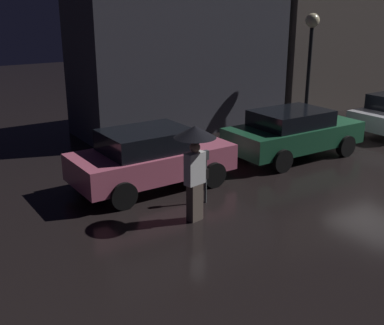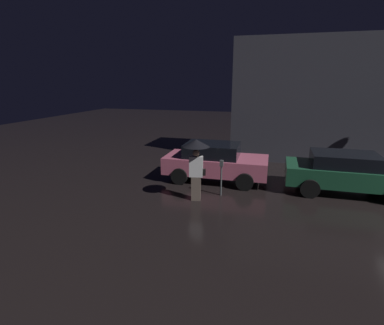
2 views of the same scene
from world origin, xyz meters
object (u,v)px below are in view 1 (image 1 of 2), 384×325
at_px(parked_car_green, 293,132).
at_px(street_lamp_near, 311,41).
at_px(pedestrian_with_umbrella, 195,152).
at_px(parked_car_pink, 151,157).
at_px(parking_meter, 206,171).

xyz_separation_m(parked_car_green, street_lamp_near, (3.13, 2.49, 2.44)).
height_order(pedestrian_with_umbrella, street_lamp_near, street_lamp_near).
relative_size(parked_car_pink, parking_meter, 3.20).
bearing_deg(parked_car_green, pedestrian_with_umbrella, -156.32).
bearing_deg(parked_car_pink, parked_car_green, -2.11).
distance_m(parked_car_pink, parked_car_green, 4.92).
distance_m(parked_car_green, street_lamp_near, 4.68).
bearing_deg(street_lamp_near, pedestrian_with_umbrella, -150.34).
relative_size(parked_car_pink, pedestrian_with_umbrella, 1.96).
bearing_deg(pedestrian_with_umbrella, parked_car_pink, -105.39).
xyz_separation_m(pedestrian_with_umbrella, parking_meter, (0.75, 0.67, -0.76)).
bearing_deg(pedestrian_with_umbrella, street_lamp_near, -161.02).
relative_size(parked_car_pink, parked_car_green, 0.96).
xyz_separation_m(parked_car_green, pedestrian_with_umbrella, (-5.11, -2.21, 0.78)).
bearing_deg(parking_meter, street_lamp_near, 28.26).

